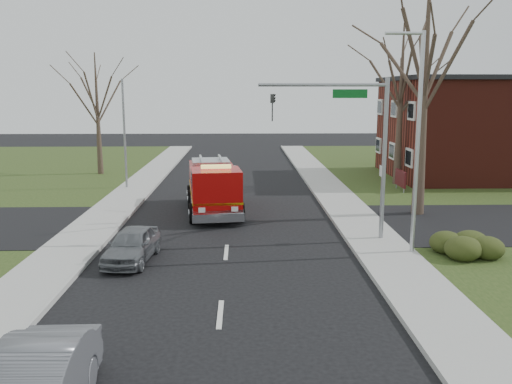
{
  "coord_description": "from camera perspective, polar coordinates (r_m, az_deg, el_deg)",
  "views": [
    {
      "loc": [
        0.65,
        -20.52,
        6.28
      ],
      "look_at": [
        1.23,
        2.24,
        2.0
      ],
      "focal_mm": 38.0,
      "sensor_mm": 36.0,
      "label": 1
    }
  ],
  "objects": [
    {
      "name": "bare_tree_near",
      "position": [
        27.98,
        17.4,
        12.5
      ],
      "size": [
        6.0,
        6.0,
        12.0
      ],
      "color": "#35291F",
      "rests_on": "ground"
    },
    {
      "name": "bare_tree_left",
      "position": [
        41.9,
        -16.4,
        9.24
      ],
      "size": [
        4.5,
        4.5,
        9.0
      ],
      "color": "#35291F",
      "rests_on": "ground"
    },
    {
      "name": "sidewalk_right",
      "position": [
        22.14,
        13.18,
        -5.91
      ],
      "size": [
        2.4,
        80.0,
        0.15
      ],
      "primitive_type": "cube",
      "color": "#9A9A95",
      "rests_on": "ground"
    },
    {
      "name": "fire_engine",
      "position": [
        28.19,
        -4.5,
        0.37
      ],
      "size": [
        3.31,
        7.17,
        2.8
      ],
      "rotation": [
        0.0,
        0.0,
        0.12
      ],
      "color": "#A80807",
      "rests_on": "ground"
    },
    {
      "name": "utility_pole_far",
      "position": [
        35.42,
        -13.67,
        5.85
      ],
      "size": [
        0.14,
        0.14,
        7.0
      ],
      "primitive_type": "cylinder",
      "color": "gray",
      "rests_on": "ground"
    },
    {
      "name": "hedge_corner",
      "position": [
        21.98,
        21.01,
        -5.11
      ],
      "size": [
        2.8,
        2.0,
        0.9
      ],
      "primitive_type": "ellipsoid",
      "color": "#293312",
      "rests_on": "lawn_right"
    },
    {
      "name": "brick_building",
      "position": [
        42.75,
        24.11,
        6.21
      ],
      "size": [
        15.4,
        10.4,
        7.25
      ],
      "color": "#5E1F16",
      "rests_on": "ground"
    },
    {
      "name": "ground",
      "position": [
        21.47,
        -3.16,
        -6.38
      ],
      "size": [
        120.0,
        120.0,
        0.0
      ],
      "primitive_type": "plane",
      "color": "black",
      "rests_on": "ground"
    },
    {
      "name": "streetlight_pole",
      "position": [
        21.11,
        16.52,
        5.52
      ],
      "size": [
        1.48,
        0.16,
        8.4
      ],
      "color": "#B7BABF",
      "rests_on": "ground"
    },
    {
      "name": "health_center_sign",
      "position": [
        34.88,
        14.97,
        1.38
      ],
      "size": [
        0.12,
        2.0,
        1.4
      ],
      "color": "#4A1115",
      "rests_on": "ground"
    },
    {
      "name": "parked_car_maroon",
      "position": [
        20.73,
        -12.92,
        -5.44
      ],
      "size": [
        1.87,
        3.85,
        1.26
      ],
      "primitive_type": "imported",
      "rotation": [
        0.0,
        0.0,
        -0.1
      ],
      "color": "slate",
      "rests_on": "ground"
    },
    {
      "name": "bare_tree_far",
      "position": [
        37.0,
        15.05,
        10.61
      ],
      "size": [
        5.25,
        5.25,
        10.5
      ],
      "color": "#35291F",
      "rests_on": "ground"
    },
    {
      "name": "sidewalk_left",
      "position": [
        22.51,
        -19.23,
        -5.97
      ],
      "size": [
        2.4,
        80.0,
        0.15
      ],
      "primitive_type": "cube",
      "color": "#9A9A95",
      "rests_on": "ground"
    },
    {
      "name": "traffic_signal_mast",
      "position": [
        22.54,
        10.28,
        6.48
      ],
      "size": [
        5.29,
        0.18,
        6.8
      ],
      "color": "gray",
      "rests_on": "ground"
    }
  ]
}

